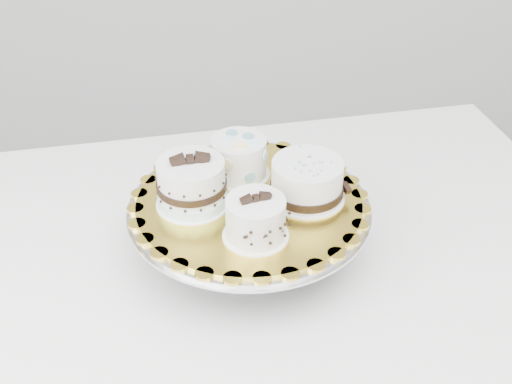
{
  "coord_description": "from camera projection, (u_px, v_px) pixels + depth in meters",
  "views": [
    {
      "loc": [
        -0.19,
        -0.64,
        1.49
      ],
      "look_at": [
        -0.1,
        0.22,
        0.88
      ],
      "focal_mm": 45.0,
      "sensor_mm": 36.0,
      "label": 1
    }
  ],
  "objects": [
    {
      "name": "cake_banded",
      "position": [
        192.0,
        185.0,
        1.03
      ],
      "size": [
        0.12,
        0.12,
        0.1
      ],
      "rotation": [
        0.0,
        0.0,
        0.11
      ],
      "color": "white",
      "rests_on": "cake_board"
    },
    {
      "name": "cake_stand",
      "position": [
        249.0,
        219.0,
        1.08
      ],
      "size": [
        0.41,
        0.41,
        0.11
      ],
      "color": "gray",
      "rests_on": "table"
    },
    {
      "name": "cake_dots",
      "position": [
        239.0,
        157.0,
        1.1
      ],
      "size": [
        0.13,
        0.13,
        0.07
      ],
      "rotation": [
        0.0,
        0.0,
        -0.43
      ],
      "color": "white",
      "rests_on": "cake_board"
    },
    {
      "name": "cake_swirl",
      "position": [
        256.0,
        220.0,
        0.96
      ],
      "size": [
        0.11,
        0.11,
        0.08
      ],
      "rotation": [
        0.0,
        0.0,
        0.24
      ],
      "color": "white",
      "rests_on": "cake_board"
    },
    {
      "name": "table",
      "position": [
        272.0,
        268.0,
        1.21
      ],
      "size": [
        1.28,
        0.92,
        0.75
      ],
      "rotation": [
        0.0,
        0.0,
        0.1
      ],
      "color": "white",
      "rests_on": "floor"
    },
    {
      "name": "cake_board",
      "position": [
        249.0,
        202.0,
        1.06
      ],
      "size": [
        0.43,
        0.43,
        0.01
      ],
      "primitive_type": "cylinder",
      "rotation": [
        0.0,
        0.0,
        0.16
      ],
      "color": "gold",
      "rests_on": "cake_stand"
    },
    {
      "name": "cake_ribbon",
      "position": [
        308.0,
        181.0,
        1.05
      ],
      "size": [
        0.15,
        0.15,
        0.07
      ],
      "rotation": [
        0.0,
        0.0,
        0.34
      ],
      "color": "white",
      "rests_on": "cake_board"
    }
  ]
}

